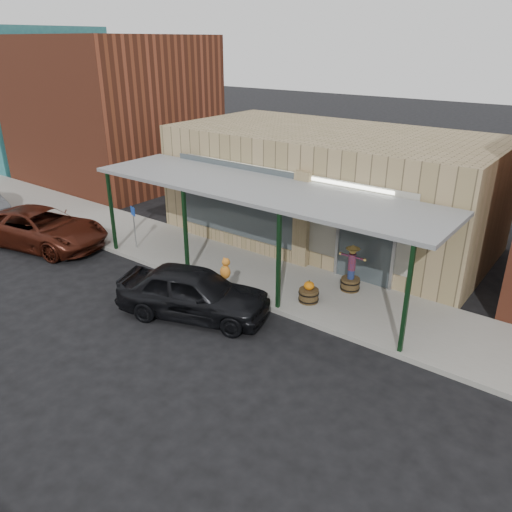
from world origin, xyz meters
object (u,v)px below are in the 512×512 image
Objects in this scene: barrel_scarecrow at (351,275)px; barrel_pumpkin at (309,294)px; parked_sedan at (194,292)px; handicap_sign at (134,222)px; car_maroon at (42,228)px.

barrel_scarecrow reaches higher than barrel_pumpkin.
parked_sedan is at bearing -138.27° from barrel_scarecrow.
barrel_scarecrow is 4.84m from parked_sedan.
barrel_scarecrow is 8.16m from handicap_sign.
barrel_scarecrow reaches higher than car_maroon.
barrel_scarecrow is 0.29× the size of car_maroon.
handicap_sign is 5.49m from parked_sedan.
parked_sedan is at bearing -104.88° from car_maroon.
car_maroon is (-10.54, -2.08, 0.33)m from barrel_pumpkin.
handicap_sign is 0.30× the size of car_maroon.
parked_sedan is at bearing -133.39° from barrel_pumpkin.
barrel_pumpkin is 0.16× the size of parked_sedan.
handicap_sign reaches higher than parked_sedan.
handicap_sign reaches higher than barrel_pumpkin.
car_maroon is at bearing -168.83° from barrel_pumpkin.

